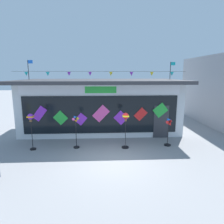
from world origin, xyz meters
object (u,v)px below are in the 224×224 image
wind_spinner_far_left (31,122)px  wind_spinner_center_right (168,128)px  wind_spinner_left (76,129)px  wind_spinner_center_left (126,122)px  kite_shop_building (101,104)px

wind_spinner_far_left → wind_spinner_center_right: wind_spinner_far_left is taller
wind_spinner_left → wind_spinner_center_left: size_ratio=0.92×
kite_shop_building → wind_spinner_left: size_ratio=6.02×
kite_shop_building → wind_spinner_center_right: 5.16m
wind_spinner_left → wind_spinner_center_left: wind_spinner_center_left is taller
wind_spinner_far_left → wind_spinner_left: size_ratio=1.09×
wind_spinner_far_left → wind_spinner_center_right: (7.19, 0.19, -0.50)m
wind_spinner_far_left → wind_spinner_left: (2.23, 0.11, -0.44)m
kite_shop_building → wind_spinner_center_right: bearing=-44.4°
wind_spinner_left → wind_spinner_center_right: bearing=1.0°
wind_spinner_left → wind_spinner_center_left: (2.59, -0.12, 0.38)m
wind_spinner_far_left → wind_spinner_center_left: wind_spinner_far_left is taller
kite_shop_building → wind_spinner_center_left: 4.00m
wind_spinner_far_left → kite_shop_building: bearing=46.7°
wind_spinner_far_left → wind_spinner_left: 2.28m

